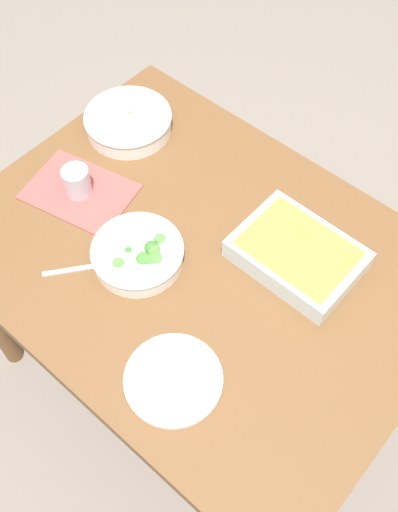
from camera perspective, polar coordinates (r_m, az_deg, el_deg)
ground_plane at (r=2.16m, az=0.00°, el=-10.93°), size 6.00×6.00×0.00m
dining_table at (r=1.58m, az=0.00°, el=-1.81°), size 1.20×0.90×0.74m
placemat at (r=1.65m, az=-11.34°, el=6.04°), size 0.32×0.26×0.00m
stew_bowl at (r=1.77m, az=-6.76°, el=12.65°), size 0.25×0.25×0.06m
broccoli_bowl at (r=1.48m, az=-5.81°, el=0.23°), size 0.23×0.23×0.07m
baking_dish at (r=1.48m, az=9.37°, el=0.23°), size 0.30×0.22×0.06m
drink_cup at (r=1.63m, az=-11.55°, el=6.86°), size 0.07×0.07×0.08m
side_plate at (r=1.34m, az=-2.47°, el=-11.70°), size 0.22×0.22×0.01m
spoon_by_stew at (r=1.80m, az=-5.35°, el=12.42°), size 0.10×0.16×0.01m
spoon_by_broccoli at (r=1.50m, az=-10.53°, el=-1.03°), size 0.12×0.15×0.01m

